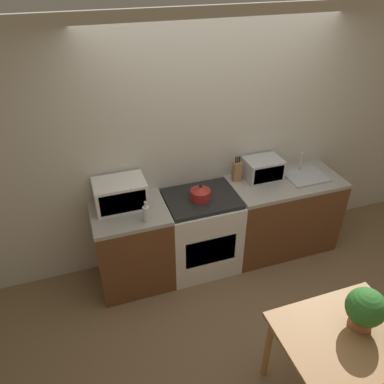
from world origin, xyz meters
TOP-DOWN VIEW (x-y plane):
  - ground_plane at (0.00, 0.00)m, footprint 16.00×16.00m
  - wall_back at (0.00, 1.09)m, footprint 10.00×0.06m
  - counter_left_run at (-0.98, 0.75)m, footprint 0.73×0.62m
  - counter_right_run at (0.74, 0.75)m, footprint 1.22×0.62m
  - stove_range at (-0.25, 0.75)m, footprint 0.75×0.62m
  - kettle at (-0.27, 0.72)m, footprint 0.20×0.20m
  - microwave at (-1.03, 0.86)m, footprint 0.49×0.34m
  - bottle at (-0.85, 0.55)m, footprint 0.06×0.06m
  - knife_block at (0.22, 0.93)m, footprint 0.09×0.07m
  - toaster_oven at (0.51, 0.89)m, footprint 0.39×0.29m
  - sink_basin at (0.97, 0.75)m, footprint 0.43×0.36m
  - dining_table at (0.22, -0.97)m, footprint 0.94×0.73m
  - potted_plant at (0.35, -0.93)m, footprint 0.27×0.27m

SIDE VIEW (x-z plane):
  - ground_plane at x=0.00m, z-range 0.00..0.00m
  - stove_range at x=-0.25m, z-range 0.00..0.90m
  - counter_left_run at x=-0.98m, z-range 0.00..0.90m
  - counter_right_run at x=0.74m, z-range 0.00..0.90m
  - dining_table at x=0.22m, z-range 0.27..1.00m
  - potted_plant at x=0.35m, z-range 0.74..1.07m
  - sink_basin at x=0.97m, z-range 0.80..1.04m
  - kettle at x=-0.27m, z-range 0.88..1.06m
  - bottle at x=-0.85m, z-range 0.88..1.09m
  - toaster_oven at x=0.51m, z-range 0.90..1.12m
  - knife_block at x=0.22m, z-range 0.87..1.16m
  - microwave at x=-1.03m, z-range 0.90..1.17m
  - wall_back at x=0.00m, z-range 0.00..2.60m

